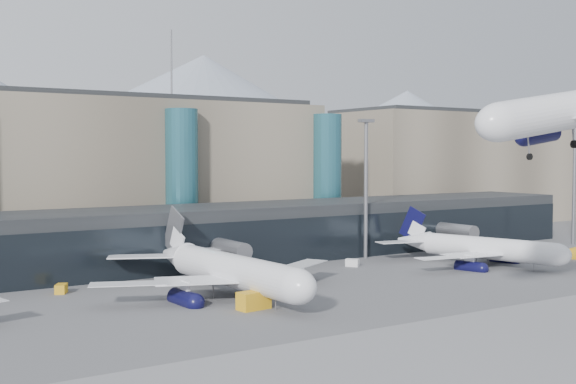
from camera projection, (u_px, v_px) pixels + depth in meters
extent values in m
plane|color=#515154|center=(429.00, 335.00, 76.63)|extent=(900.00, 900.00, 0.00)
cube|color=slate|center=(548.00, 370.00, 64.03)|extent=(400.00, 40.00, 0.04)
cube|color=black|center=(194.00, 236.00, 125.09)|extent=(170.00, 18.00, 10.00)
cube|color=black|center=(218.00, 247.00, 117.67)|extent=(170.00, 0.40, 8.00)
cylinder|color=slate|center=(224.00, 247.00, 115.89)|extent=(2.80, 14.00, 2.80)
cube|color=slate|center=(224.00, 266.00, 116.05)|extent=(1.20, 1.20, 2.40)
cylinder|color=slate|center=(448.00, 230.00, 142.89)|extent=(2.80, 14.00, 2.80)
cube|color=slate|center=(447.00, 245.00, 143.05)|extent=(1.20, 1.20, 2.40)
cube|color=gray|center=(3.00, 176.00, 137.95)|extent=(130.00, 30.00, 30.00)
cube|color=black|center=(1.00, 95.00, 137.14)|extent=(123.50, 28.00, 1.00)
cube|color=gray|center=(452.00, 169.00, 202.75)|extent=(70.00, 30.00, 30.00)
cube|color=black|center=(453.00, 114.00, 201.94)|extent=(66.50, 28.00, 1.00)
cylinder|color=#286270|center=(182.00, 181.00, 140.76)|extent=(6.40, 6.40, 28.00)
cylinder|color=#286270|center=(327.00, 178.00, 159.66)|extent=(6.40, 6.40, 28.00)
cylinder|color=slate|center=(171.00, 67.00, 155.65)|extent=(0.40, 0.40, 16.00)
cone|color=gray|center=(204.00, 119.00, 480.03)|extent=(340.00, 340.00, 85.00)
cone|color=gray|center=(407.00, 135.00, 577.61)|extent=(300.00, 300.00, 70.00)
cylinder|color=slate|center=(366.00, 191.00, 132.50)|extent=(0.70, 0.70, 25.00)
cube|color=slate|center=(366.00, 121.00, 131.83)|extent=(3.00, 1.20, 0.60)
cylinder|color=slate|center=(574.00, 186.00, 152.77)|extent=(0.70, 0.70, 25.00)
cube|color=slate|center=(575.00, 125.00, 152.10)|extent=(3.00, 1.20, 0.60)
ellipsoid|color=white|center=(514.00, 89.00, 73.84)|extent=(6.04, 4.52, 4.11)
cube|color=white|center=(544.00, 106.00, 88.39)|extent=(13.90, 18.38, 0.21)
cylinder|color=black|center=(549.00, 122.00, 85.96)|extent=(5.11, 2.62, 2.26)
cylinder|color=slate|center=(539.00, 117.00, 75.75)|extent=(0.17, 0.17, 3.28)
cylinder|color=black|center=(539.00, 130.00, 75.83)|extent=(0.75, 0.31, 0.73)
cylinder|color=white|center=(226.00, 259.00, 98.08)|extent=(6.05, 27.16, 4.46)
ellipsoid|color=white|center=(284.00, 272.00, 87.21)|extent=(4.83, 6.50, 4.46)
cone|color=white|center=(168.00, 244.00, 112.03)|extent=(4.91, 7.95, 4.46)
cube|color=white|center=(275.00, 256.00, 105.33)|extent=(20.04, 14.90, 0.22)
cylinder|color=black|center=(268.00, 275.00, 102.85)|extent=(2.77, 5.52, 2.46)
cube|color=white|center=(198.00, 240.00, 115.19)|extent=(10.55, 8.50, 0.18)
cube|color=white|center=(155.00, 269.00, 94.00)|extent=(20.30, 13.17, 0.22)
cylinder|color=black|center=(176.00, 286.00, 94.24)|extent=(2.77, 5.52, 2.46)
cube|color=white|center=(136.00, 245.00, 108.85)|extent=(10.70, 7.67, 0.18)
cube|color=slate|center=(167.00, 221.00, 112.16)|extent=(0.66, 6.67, 7.86)
cube|color=white|center=(170.00, 230.00, 111.30)|extent=(0.58, 4.47, 4.30)
cylinder|color=slate|center=(265.00, 290.00, 90.62)|extent=(0.18, 0.18, 3.57)
cylinder|color=black|center=(265.00, 303.00, 90.70)|extent=(0.33, 0.81, 0.79)
cylinder|color=black|center=(238.00, 288.00, 100.82)|extent=(0.46, 1.04, 1.02)
cylinder|color=black|center=(205.00, 292.00, 97.66)|extent=(0.46, 1.04, 1.02)
cylinder|color=white|center=(477.00, 241.00, 124.60)|extent=(10.01, 23.05, 3.79)
ellipsoid|color=white|center=(543.00, 246.00, 117.07)|extent=(5.12, 6.16, 3.79)
cone|color=white|center=(404.00, 233.00, 134.26)|extent=(5.46, 7.34, 3.79)
cube|color=white|center=(490.00, 239.00, 131.85)|extent=(15.98, 14.95, 0.19)
cylinder|color=black|center=(491.00, 252.00, 129.62)|extent=(3.28, 4.98, 2.09)
cube|color=white|center=(417.00, 231.00, 137.69)|extent=(8.38, 8.27, 0.15)
cube|color=white|center=(446.00, 248.00, 119.55)|extent=(17.02, 8.02, 0.19)
cylinder|color=black|center=(458.00, 259.00, 120.27)|extent=(3.28, 4.98, 2.09)
cube|color=white|center=(391.00, 235.00, 130.80)|extent=(9.00, 4.95, 0.15)
cube|color=black|center=(403.00, 217.00, 134.31)|extent=(1.79, 5.51, 6.68)
cube|color=white|center=(407.00, 224.00, 133.73)|extent=(1.31, 3.71, 3.65)
cylinder|color=slate|center=(522.00, 259.00, 119.46)|extent=(0.15, 0.15, 3.04)
cylinder|color=black|center=(522.00, 267.00, 119.53)|extent=(0.42, 0.71, 0.67)
cylinder|color=black|center=(478.00, 260.00, 127.15)|extent=(0.56, 0.93, 0.87)
cylinder|color=black|center=(466.00, 263.00, 123.73)|extent=(0.56, 0.93, 0.87)
cube|color=gold|center=(61.00, 289.00, 99.33)|extent=(2.25, 2.61, 1.29)
cube|color=silver|center=(456.00, 252.00, 136.14)|extent=(3.04, 2.84, 1.56)
cube|color=silver|center=(352.00, 263.00, 123.20)|extent=(2.33, 2.53, 1.28)
cube|color=gold|center=(254.00, 300.00, 89.08)|extent=(4.28, 2.64, 2.23)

